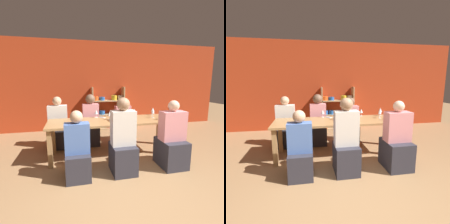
% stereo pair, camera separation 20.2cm
% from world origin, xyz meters
% --- Properties ---
extents(ground_plane, '(18.00, 18.00, 0.00)m').
position_xyz_m(ground_plane, '(0.00, 0.00, 0.00)').
color(ground_plane, '#936D47').
extents(wall_back_red, '(8.80, 0.06, 2.70)m').
position_xyz_m(wall_back_red, '(0.00, 3.83, 1.35)').
color(wall_back_red, '#B23819').
rests_on(wall_back_red, ground_plane).
extents(shelf_unit, '(1.02, 0.30, 1.33)m').
position_xyz_m(shelf_unit, '(0.47, 3.63, 0.55)').
color(shelf_unit, tan).
rests_on(shelf_unit, ground_plane).
extents(dining_table, '(2.58, 0.81, 0.73)m').
position_xyz_m(dining_table, '(0.15, 1.69, 0.64)').
color(dining_table, '#AD7F4C').
rests_on(dining_table, ground_plane).
extents(mixing_bowl, '(0.32, 0.32, 0.12)m').
position_xyz_m(mixing_bowl, '(0.29, 1.60, 0.79)').
color(mixing_bowl, '#B7BABC').
rests_on(mixing_bowl, dining_table).
extents(wine_bottle_green, '(0.08, 0.08, 0.31)m').
position_xyz_m(wine_bottle_green, '(1.36, 1.53, 0.85)').
color(wine_bottle_green, brown).
rests_on(wine_bottle_green, dining_table).
extents(wine_glass_red_a, '(0.07, 0.07, 0.17)m').
position_xyz_m(wine_glass_red_a, '(-0.14, 2.03, 0.84)').
color(wine_glass_red_a, white).
rests_on(wine_glass_red_a, dining_table).
extents(wine_glass_white_a, '(0.08, 0.08, 0.18)m').
position_xyz_m(wine_glass_white_a, '(1.17, 1.98, 0.85)').
color(wine_glass_white_a, white).
rests_on(wine_glass_white_a, dining_table).
extents(wine_glass_red_b, '(0.07, 0.07, 0.17)m').
position_xyz_m(wine_glass_red_b, '(1.05, 1.73, 0.85)').
color(wine_glass_red_b, white).
rests_on(wine_glass_red_b, dining_table).
extents(wine_glass_red_c, '(0.08, 0.08, 0.16)m').
position_xyz_m(wine_glass_red_c, '(0.73, 2.01, 0.84)').
color(wine_glass_red_c, white).
rests_on(wine_glass_red_c, dining_table).
extents(wine_glass_white_b, '(0.07, 0.07, 0.17)m').
position_xyz_m(wine_glass_white_b, '(0.09, 1.75, 0.84)').
color(wine_glass_white_b, white).
rests_on(wine_glass_white_b, dining_table).
extents(wine_glass_white_c, '(0.07, 0.07, 0.18)m').
position_xyz_m(wine_glass_white_c, '(0.48, 1.74, 0.86)').
color(wine_glass_white_c, white).
rests_on(wine_glass_white_c, dining_table).
extents(wine_glass_white_d, '(0.07, 0.07, 0.19)m').
position_xyz_m(wine_glass_white_d, '(1.12, 1.49, 0.86)').
color(wine_glass_white_d, white).
rests_on(wine_glass_white_d, dining_table).
extents(cell_phone, '(0.15, 0.16, 0.01)m').
position_xyz_m(cell_phone, '(-0.02, 1.97, 0.73)').
color(cell_phone, silver).
rests_on(cell_phone, dining_table).
extents(person_near_a, '(0.38, 0.47, 1.08)m').
position_xyz_m(person_near_a, '(-0.60, 0.93, 0.39)').
color(person_near_a, '#2D2D38').
rests_on(person_near_a, ground_plane).
extents(person_far_a, '(0.42, 0.52, 1.17)m').
position_xyz_m(person_far_a, '(-0.97, 2.39, 0.42)').
color(person_far_a, '#2D2D38').
rests_on(person_far_a, ground_plane).
extents(person_near_b, '(0.43, 0.53, 1.19)m').
position_xyz_m(person_near_b, '(1.04, 0.95, 0.43)').
color(person_near_b, '#2D2D38').
rests_on(person_near_b, ground_plane).
extents(person_far_b, '(0.38, 0.48, 1.11)m').
position_xyz_m(person_far_b, '(0.59, 2.44, 0.41)').
color(person_far_b, '#2D2D38').
rests_on(person_far_b, ground_plane).
extents(person_near_c, '(0.39, 0.48, 1.26)m').
position_xyz_m(person_near_c, '(0.14, 0.94, 0.47)').
color(person_near_c, '#2D2D38').
rests_on(person_near_c, ground_plane).
extents(person_far_c, '(0.37, 0.46, 1.21)m').
position_xyz_m(person_far_c, '(-0.23, 2.37, 0.46)').
color(person_far_c, '#2D2D38').
rests_on(person_far_c, ground_plane).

